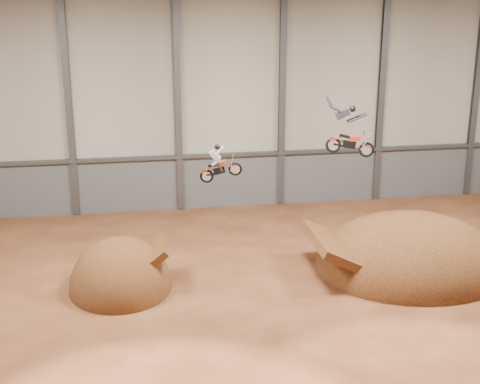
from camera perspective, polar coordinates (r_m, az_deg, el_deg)
name	(u,v)px	position (r m, az deg, el deg)	size (l,w,h in m)	color
floor	(279,309)	(30.96, 3.38, -9.92)	(40.00, 40.00, 0.00)	#4C2514
back_wall	(230,101)	(42.86, -0.85, 7.76)	(40.00, 0.10, 14.00)	#AFAA9B
lower_band_back	(231,181)	(43.96, -0.80, 0.98)	(39.80, 0.18, 3.50)	#585B60
steel_rail	(231,155)	(43.34, -0.78, 3.20)	(39.80, 0.35, 0.20)	#47494F
steel_column_1	(69,106)	(42.38, -14.41, 7.11)	(0.40, 0.36, 13.90)	#47494F
steel_column_2	(178,103)	(42.31, -5.32, 7.56)	(0.40, 0.36, 13.90)	#47494F
steel_column_3	(282,100)	(43.28, 3.60, 7.82)	(0.40, 0.36, 13.90)	#47494F
steel_column_4	(381,97)	(45.22, 11.94, 7.90)	(0.40, 0.36, 13.90)	#47494F
steel_column_5	(476,95)	(48.02, 19.46, 7.83)	(0.40, 0.36, 13.90)	#47494F
takeoff_ramp	(121,288)	(33.38, -10.12, -8.05)	(4.96, 5.73, 4.96)	#3C1F0F
landing_ramp	(408,268)	(36.10, 14.18, -6.31)	(9.91, 8.76, 5.72)	#3C1F0F
fmx_rider_a	(223,160)	(31.46, -1.50, 2.74)	(2.04, 0.78, 1.84)	red
fmx_rider_b	(350,128)	(33.44, 9.36, 5.45)	(3.21, 0.92, 2.75)	red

